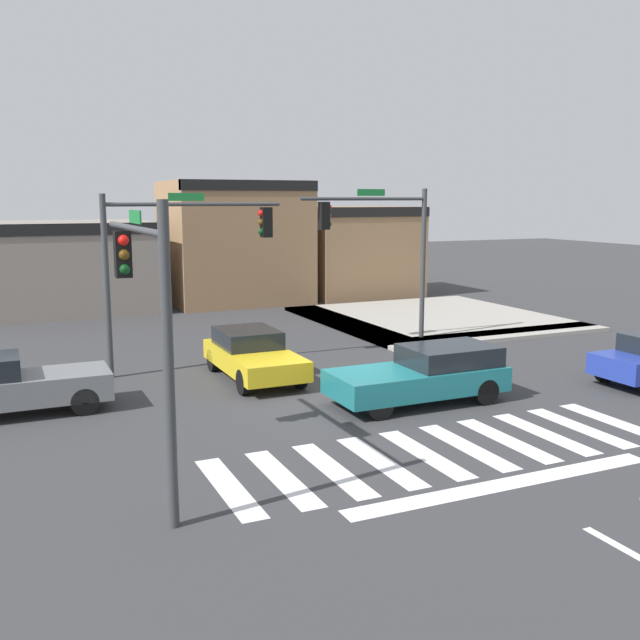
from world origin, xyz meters
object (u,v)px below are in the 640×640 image
Objects in this scene: car_yellow at (253,354)px; traffic_signal_northwest at (181,247)px; car_teal at (425,374)px; traffic_signal_northeast at (381,237)px; car_gray at (6,385)px; traffic_signal_southwest at (143,293)px.

traffic_signal_northwest is at bearing -137.96° from car_yellow.
car_teal is at bearing 37.49° from car_yellow.
traffic_signal_northeast is 1.22× the size of car_teal.
car_gray is at bearing -81.14° from car_yellow.
traffic_signal_southwest is at bearing 43.33° from traffic_signal_northeast.
traffic_signal_northwest is 1.02× the size of traffic_signal_southwest.
car_yellow is at bearing 8.86° from car_gray.
car_gray is (-5.13, -2.86, -3.09)m from traffic_signal_northwest.
car_teal is at bearing -71.44° from traffic_signal_southwest.
car_gray is at bearing 16.94° from traffic_signal_northeast.
traffic_signal_northeast is 7.25m from car_yellow.
car_gray is 0.96× the size of car_teal.
traffic_signal_southwest is (-2.75, -8.68, -0.24)m from traffic_signal_northwest.
car_teal is at bearing -51.10° from traffic_signal_northwest.
car_yellow is (4.38, 6.87, -2.89)m from traffic_signal_southwest.
car_gray is 6.84m from car_yellow.
car_yellow is (1.63, -1.81, -3.13)m from traffic_signal_northwest.
car_teal is 1.05× the size of car_yellow.
traffic_signal_northeast is 7.55m from traffic_signal_northwest.
traffic_signal_northeast reaches higher than traffic_signal_northwest.
car_teal is (7.68, 2.58, -2.87)m from traffic_signal_southwest.
car_gray is at bearing -17.88° from car_teal.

